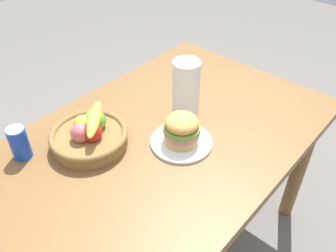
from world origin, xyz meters
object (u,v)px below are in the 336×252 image
object	(u,v)px
sandwich	(182,129)
fruit_basket	(89,134)
soda_can	(19,143)
paper_towel_roll	(186,89)
plate	(181,142)

from	to	relation	value
sandwich	fruit_basket	bearing A→B (deg)	131.95
soda_can	paper_towel_roll	size ratio (longest dim) A/B	0.53
plate	sandwich	xyz separation A→B (m)	(0.00, 0.00, 0.06)
sandwich	paper_towel_roll	xyz separation A→B (m)	(0.16, 0.11, 0.05)
plate	fruit_basket	bearing A→B (deg)	131.95
sandwich	paper_towel_roll	world-z (taller)	paper_towel_roll
plate	sandwich	bearing A→B (deg)	0.00
soda_can	fruit_basket	world-z (taller)	fruit_basket
sandwich	fruit_basket	distance (m)	0.34
fruit_basket	paper_towel_roll	distance (m)	0.42
soda_can	plate	bearing A→B (deg)	-41.78
sandwich	paper_towel_roll	distance (m)	0.20
plate	soda_can	size ratio (longest dim) A/B	1.85
sandwich	paper_towel_roll	bearing A→B (deg)	35.01
sandwich	soda_can	xyz separation A→B (m)	(-0.43, 0.38, -0.01)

